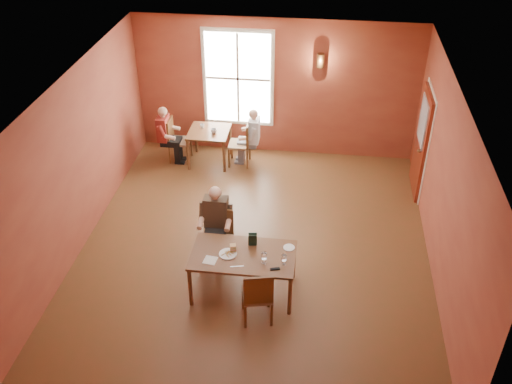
# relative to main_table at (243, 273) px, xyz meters

# --- Properties ---
(ground) EXTENTS (6.00, 7.00, 0.01)m
(ground) POSITION_rel_main_table_xyz_m (0.03, 1.08, -0.37)
(ground) COLOR brown
(ground) RESTS_ON ground
(wall_back) EXTENTS (6.00, 0.04, 3.00)m
(wall_back) POSITION_rel_main_table_xyz_m (0.03, 4.58, 1.13)
(wall_back) COLOR brown
(wall_back) RESTS_ON ground
(wall_front) EXTENTS (6.00, 0.04, 3.00)m
(wall_front) POSITION_rel_main_table_xyz_m (0.03, -2.42, 1.13)
(wall_front) COLOR brown
(wall_front) RESTS_ON ground
(wall_left) EXTENTS (0.04, 7.00, 3.00)m
(wall_left) POSITION_rel_main_table_xyz_m (-2.97, 1.08, 1.13)
(wall_left) COLOR brown
(wall_left) RESTS_ON ground
(wall_right) EXTENTS (0.04, 7.00, 3.00)m
(wall_right) POSITION_rel_main_table_xyz_m (3.03, 1.08, 1.13)
(wall_right) COLOR brown
(wall_right) RESTS_ON ground
(ceiling) EXTENTS (6.00, 7.00, 0.04)m
(ceiling) POSITION_rel_main_table_xyz_m (0.03, 1.08, 2.63)
(ceiling) COLOR white
(ceiling) RESTS_ON wall_back
(window) EXTENTS (1.36, 0.10, 1.96)m
(window) POSITION_rel_main_table_xyz_m (-0.77, 4.53, 1.33)
(window) COLOR white
(window) RESTS_ON wall_back
(door) EXTENTS (0.12, 1.04, 2.10)m
(door) POSITION_rel_main_table_xyz_m (2.97, 3.38, 0.68)
(door) COLOR maroon
(door) RESTS_ON ground
(wall_sconce) EXTENTS (0.16, 0.16, 0.28)m
(wall_sconce) POSITION_rel_main_table_xyz_m (0.93, 4.48, 1.83)
(wall_sconce) COLOR brown
(wall_sconce) RESTS_ON wall_back
(main_table) EXTENTS (1.60, 0.90, 0.75)m
(main_table) POSITION_rel_main_table_xyz_m (0.00, 0.00, 0.00)
(main_table) COLOR brown
(main_table) RESTS_ON ground
(chair_diner_main) EXTENTS (0.42, 0.42, 0.96)m
(chair_diner_main) POSITION_rel_main_table_xyz_m (-0.50, 0.65, 0.10)
(chair_diner_main) COLOR brown
(chair_diner_main) RESTS_ON ground
(diner_main) EXTENTS (0.52, 0.52, 1.30)m
(diner_main) POSITION_rel_main_table_xyz_m (-0.50, 0.62, 0.27)
(diner_main) COLOR black
(diner_main) RESTS_ON ground
(chair_empty) EXTENTS (0.52, 0.52, 0.97)m
(chair_empty) POSITION_rel_main_table_xyz_m (0.28, -0.54, 0.11)
(chair_empty) COLOR #5B2A12
(chair_empty) RESTS_ON ground
(plate_food) EXTENTS (0.32, 0.32, 0.04)m
(plate_food) POSITION_rel_main_table_xyz_m (-0.23, -0.03, 0.39)
(plate_food) COLOR white
(plate_food) RESTS_ON main_table
(sandwich) EXTENTS (0.11, 0.11, 0.11)m
(sandwich) POSITION_rel_main_table_xyz_m (-0.16, 0.04, 0.43)
(sandwich) COLOR tan
(sandwich) RESTS_ON main_table
(goblet_b) EXTENTS (0.09, 0.09, 0.19)m
(goblet_b) POSITION_rel_main_table_xyz_m (0.64, -0.15, 0.47)
(goblet_b) COLOR white
(goblet_b) RESTS_ON main_table
(goblet_c) EXTENTS (0.11, 0.11, 0.21)m
(goblet_c) POSITION_rel_main_table_xyz_m (0.34, -0.16, 0.48)
(goblet_c) COLOR white
(goblet_c) RESTS_ON main_table
(menu_stand) EXTENTS (0.14, 0.08, 0.22)m
(menu_stand) POSITION_rel_main_table_xyz_m (0.11, 0.24, 0.48)
(menu_stand) COLOR black
(menu_stand) RESTS_ON main_table
(knife) EXTENTS (0.20, 0.06, 0.00)m
(knife) POSITION_rel_main_table_xyz_m (-0.05, -0.29, 0.38)
(knife) COLOR silver
(knife) RESTS_ON main_table
(napkin) EXTENTS (0.22, 0.22, 0.01)m
(napkin) POSITION_rel_main_table_xyz_m (-0.47, -0.20, 0.38)
(napkin) COLOR white
(napkin) RESTS_ON main_table
(side_plate) EXTENTS (0.22, 0.22, 0.01)m
(side_plate) POSITION_rel_main_table_xyz_m (0.68, 0.24, 0.38)
(side_plate) COLOR white
(side_plate) RESTS_ON main_table
(sunglasses) EXTENTS (0.15, 0.08, 0.02)m
(sunglasses) POSITION_rel_main_table_xyz_m (0.52, -0.28, 0.38)
(sunglasses) COLOR black
(sunglasses) RESTS_ON main_table
(second_table) EXTENTS (0.84, 0.84, 0.75)m
(second_table) POSITION_rel_main_table_xyz_m (-1.31, 3.91, -0.00)
(second_table) COLOR brown
(second_table) RESTS_ON ground
(chair_diner_white) EXTENTS (0.44, 0.44, 0.99)m
(chair_diner_white) POSITION_rel_main_table_xyz_m (-0.66, 3.91, 0.12)
(chair_diner_white) COLOR #3E1C0C
(chair_diner_white) RESTS_ON ground
(diner_white) EXTENTS (0.49, 0.49, 1.22)m
(diner_white) POSITION_rel_main_table_xyz_m (-0.63, 3.91, 0.23)
(diner_white) COLOR silver
(diner_white) RESTS_ON ground
(chair_diner_maroon) EXTENTS (0.43, 0.43, 0.97)m
(chair_diner_maroon) POSITION_rel_main_table_xyz_m (-1.96, 3.91, 0.11)
(chair_diner_maroon) COLOR #432917
(chair_diner_maroon) RESTS_ON ground
(diner_maroon) EXTENTS (0.49, 0.49, 1.24)m
(diner_maroon) POSITION_rel_main_table_xyz_m (-1.99, 3.91, 0.24)
(diner_maroon) COLOR #5D1112
(diner_maroon) RESTS_ON ground
(cup_a) EXTENTS (0.15, 0.15, 0.10)m
(cup_a) POSITION_rel_main_table_xyz_m (-1.19, 3.83, 0.42)
(cup_a) COLOR white
(cup_a) RESTS_ON second_table
(cup_b) EXTENTS (0.11, 0.11, 0.09)m
(cup_b) POSITION_rel_main_table_xyz_m (-1.48, 4.03, 0.41)
(cup_b) COLOR silver
(cup_b) RESTS_ON second_table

